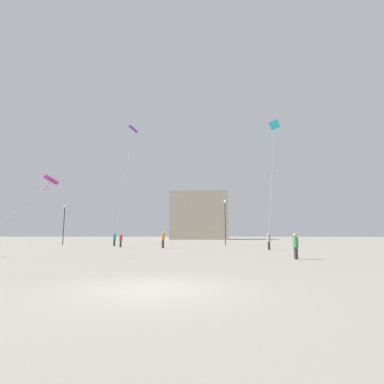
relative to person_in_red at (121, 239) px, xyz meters
The scene contains 12 objects.
ground_plane 27.25m from the person_in_red, 71.63° to the right, with size 300.00×300.00×0.00m, color #9E9689.
person_in_red is the anchor object (origin of this frame).
person_in_green 21.97m from the person_in_red, 45.36° to the right, with size 0.34×0.34×1.57m.
person_in_orange 5.56m from the person_in_red, 20.62° to the right, with size 0.39×0.39×1.78m.
person_in_grey 16.66m from the person_in_red, 17.20° to the right, with size 0.35×0.35×1.60m.
person_in_teal 3.79m from the person_in_red, 118.41° to the left, with size 0.37×0.37×1.71m.
kite_magenta_delta 16.16m from the person_in_red, 90.58° to the right, with size 4.94×1.28×4.06m.
kite_cyan_delta 21.96m from the person_in_red, ahead, with size 2.70×4.89×13.10m.
kite_violet_delta 14.55m from the person_in_red, 84.65° to the left, with size 2.75×1.84×14.47m.
building_left_hall 51.63m from the person_in_red, 81.50° to the left, with size 15.63×14.73×12.88m.
lamppost_east 14.63m from the person_in_red, 29.55° to the left, with size 0.36×0.36×6.17m.
lamppost_west 11.97m from the person_in_red, 148.20° to the left, with size 0.36×0.36×5.51m.
Camera 1 is at (1.60, -8.55, 1.53)m, focal length 27.99 mm.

